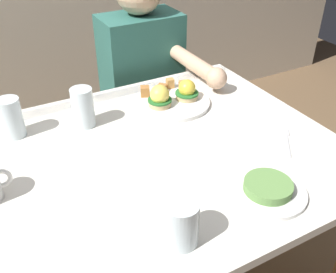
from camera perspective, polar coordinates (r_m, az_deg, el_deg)
The scene contains 8 objects.
dining_table at distance 1.19m, azimuth -4.07°, elevation -7.08°, with size 1.20×0.90×0.74m.
eggs_benedict_plate at distance 1.38m, azimuth 0.54°, elevation 5.70°, with size 0.27×0.27×0.09m.
fork at distance 1.24m, azimuth 17.04°, elevation -0.56°, with size 0.11×0.13×0.00m.
water_glass_near at distance 1.27m, azimuth -12.40°, elevation 3.96°, with size 0.07×0.07×0.13m.
water_glass_far at distance 0.86m, azimuth 1.89°, elevation -12.85°, with size 0.08×0.08×0.11m.
water_glass_extra at distance 1.28m, azimuth -22.03°, elevation 2.21°, with size 0.07×0.07×0.13m.
side_plate at distance 1.02m, azimuth 14.47°, elevation -7.56°, with size 0.20×0.20×0.04m.
diner_person at distance 1.76m, azimuth -3.32°, elevation 7.85°, with size 0.34×0.54×1.14m.
Camera 1 is at (-0.36, -0.83, 1.41)m, focal length 41.33 mm.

